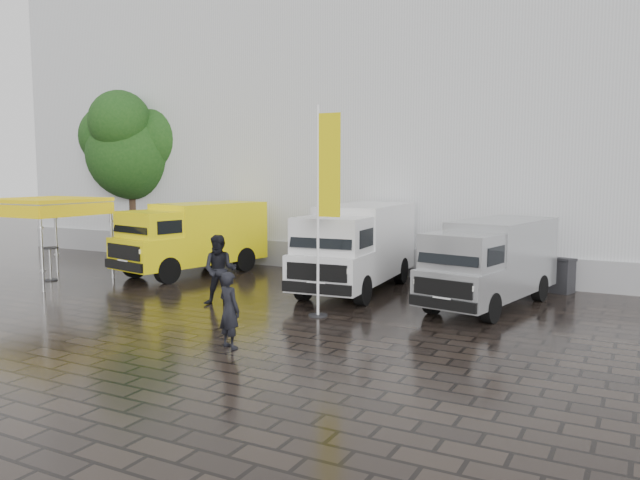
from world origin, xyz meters
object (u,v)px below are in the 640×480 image
object	(u,v)px
van_white	(357,249)
van_silver	(490,264)
van_yellow	(192,239)
wheelie_bin	(562,275)
flagpole	(324,199)
person_front	(229,310)
cocktail_table	(50,264)
person_tent	(220,270)
canopy_tent	(46,204)

from	to	relation	value
van_white	van_silver	world-z (taller)	van_white
van_yellow	wheelie_bin	world-z (taller)	van_yellow
flagpole	person_front	size ratio (longest dim) A/B	3.29
van_yellow	wheelie_bin	bearing A→B (deg)	24.01
van_silver	person_front	world-z (taller)	van_silver
flagpole	wheelie_bin	distance (m)	8.42
cocktail_table	wheelie_bin	xyz separation A→B (m)	(15.81, 5.94, -0.03)
van_yellow	flagpole	distance (m)	8.45
van_white	person_tent	distance (m)	4.49
van_white	wheelie_bin	bearing A→B (deg)	20.48
person_front	canopy_tent	bearing A→B (deg)	-1.12
cocktail_table	person_front	xyz separation A→B (m)	(10.38, -3.83, 0.24)
van_white	flagpole	world-z (taller)	flagpole
van_yellow	canopy_tent	world-z (taller)	canopy_tent
canopy_tent	flagpole	size ratio (longest dim) A/B	0.56
van_white	cocktail_table	size ratio (longest dim) A/B	5.38
wheelie_bin	van_silver	bearing A→B (deg)	-98.37
van_yellow	person_tent	size ratio (longest dim) A/B	2.83
van_yellow	van_white	distance (m)	6.63
cocktail_table	wheelie_bin	world-z (taller)	cocktail_table
van_silver	canopy_tent	size ratio (longest dim) A/B	1.80
van_silver	canopy_tent	distance (m)	14.56
wheelie_bin	flagpole	bearing A→B (deg)	-110.78
van_silver	flagpole	bearing A→B (deg)	-126.42
cocktail_table	person_tent	bearing A→B (deg)	-3.57
canopy_tent	wheelie_bin	bearing A→B (deg)	21.24
van_white	person_tent	size ratio (longest dim) A/B	3.12
canopy_tent	cocktail_table	xyz separation A→B (m)	(-0.14, 0.16, -2.07)
van_yellow	cocktail_table	size ratio (longest dim) A/B	4.87
person_front	van_yellow	bearing A→B (deg)	-27.37
flagpole	cocktail_table	distance (m)	11.11
van_silver	person_front	xyz separation A→B (m)	(-3.93, -6.68, -0.37)
van_white	flagpole	size ratio (longest dim) A/B	1.14
flagpole	cocktail_table	size ratio (longest dim) A/B	4.70
van_yellow	van_silver	size ratio (longest dim) A/B	1.02
wheelie_bin	person_tent	bearing A→B (deg)	-124.54
van_white	person_tent	bearing A→B (deg)	-128.25
van_white	canopy_tent	distance (m)	10.58
van_silver	person_tent	xyz separation A→B (m)	(-6.72, -3.31, -0.20)
van_yellow	person_tent	world-z (taller)	van_yellow
van_yellow	flagpole	size ratio (longest dim) A/B	1.04
flagpole	person_front	bearing A→B (deg)	-97.45
van_yellow	cocktail_table	bearing A→B (deg)	-123.71
van_yellow	person_tent	distance (m)	5.64
canopy_tent	flagpole	distance (m)	10.70
van_white	van_yellow	bearing A→B (deg)	174.62
flagpole	van_silver	bearing A→B (deg)	42.72
van_yellow	wheelie_bin	size ratio (longest dim) A/B	5.14
van_white	van_silver	distance (m)	4.26
van_yellow	van_white	world-z (taller)	van_white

